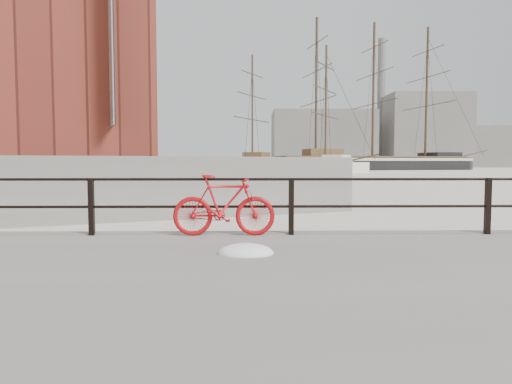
% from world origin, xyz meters
% --- Properties ---
extents(ground, '(400.00, 400.00, 0.00)m').
position_xyz_m(ground, '(0.00, 0.00, 0.00)').
color(ground, white).
rests_on(ground, ground).
extents(far_quay, '(78.44, 148.07, 1.80)m').
position_xyz_m(far_quay, '(-40.00, 72.00, 0.90)').
color(far_quay, gray).
rests_on(far_quay, ground).
extents(guardrail, '(28.00, 0.10, 1.00)m').
position_xyz_m(guardrail, '(0.00, -0.15, 0.85)').
color(guardrail, black).
rests_on(guardrail, promenade).
extents(bicycle, '(1.77, 0.29, 1.06)m').
position_xyz_m(bicycle, '(-4.68, -0.25, 0.88)').
color(bicycle, red).
rests_on(bicycle, promenade).
extents(barque_black, '(61.56, 32.72, 33.29)m').
position_xyz_m(barque_black, '(23.18, 91.64, 0.00)').
color(barque_black, black).
rests_on(barque_black, ground).
extents(schooner_mid, '(32.84, 26.11, 21.75)m').
position_xyz_m(schooner_mid, '(2.68, 70.93, 0.00)').
color(schooner_mid, silver).
rests_on(schooner_mid, ground).
extents(schooner_left, '(23.99, 11.57, 18.02)m').
position_xyz_m(schooner_left, '(-33.36, 68.70, 0.00)').
color(schooner_left, white).
rests_on(schooner_left, ground).
extents(workboat_near, '(10.95, 8.40, 7.00)m').
position_xyz_m(workboat_near, '(-22.42, 28.37, 0.00)').
color(workboat_near, black).
rests_on(workboat_near, ground).
extents(workboat_far, '(11.43, 6.80, 7.00)m').
position_xyz_m(workboat_far, '(-31.36, 48.82, 0.00)').
color(workboat_far, black).
rests_on(workboat_far, ground).
extents(apartment_mustard, '(26.02, 22.15, 22.20)m').
position_xyz_m(apartment_mustard, '(-29.49, 40.65, 12.90)').
color(apartment_mustard, gold).
rests_on(apartment_mustard, far_quay).
extents(apartment_cream, '(24.16, 21.40, 21.20)m').
position_xyz_m(apartment_cream, '(-38.11, 61.98, 12.40)').
color(apartment_cream, beige).
rests_on(apartment_cream, far_quay).
extents(apartment_grey, '(26.02, 22.15, 23.20)m').
position_xyz_m(apartment_grey, '(-46.35, 82.38, 13.40)').
color(apartment_grey, '#A9A9A4').
rests_on(apartment_grey, far_quay).
extents(apartment_brick, '(27.87, 22.90, 21.20)m').
position_xyz_m(apartment_brick, '(-54.97, 103.70, 12.40)').
color(apartment_brick, brown).
rests_on(apartment_brick, far_quay).
extents(industrial_west, '(32.00, 18.00, 18.00)m').
position_xyz_m(industrial_west, '(20.00, 140.00, 9.00)').
color(industrial_west, gray).
rests_on(industrial_west, ground).
extents(industrial_mid, '(26.00, 20.00, 24.00)m').
position_xyz_m(industrial_mid, '(55.00, 145.00, 12.00)').
color(industrial_mid, gray).
rests_on(industrial_mid, ground).
extents(industrial_east, '(20.00, 16.00, 14.00)m').
position_xyz_m(industrial_east, '(78.00, 150.00, 7.00)').
color(industrial_east, gray).
rests_on(industrial_east, ground).
extents(smokestack, '(2.80, 2.80, 44.00)m').
position_xyz_m(smokestack, '(42.00, 150.00, 22.00)').
color(smokestack, gray).
rests_on(smokestack, ground).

